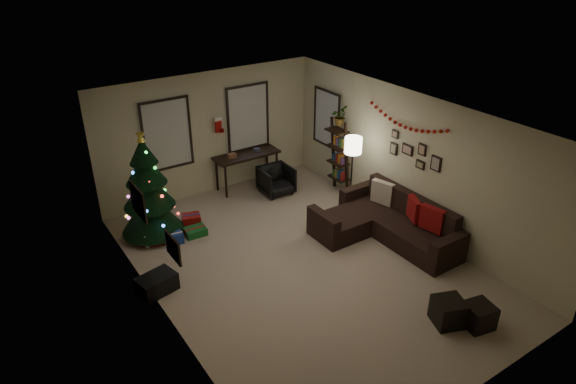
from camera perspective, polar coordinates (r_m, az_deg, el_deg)
The scene contains 29 objects.
floor at distance 9.11m, azimuth 1.60°, elevation -8.05°, with size 7.00×7.00×0.00m, color tan.
ceiling at distance 7.87m, azimuth 1.85°, elevation 8.23°, with size 7.00×7.00×0.00m, color white.
wall_back at distance 11.18m, azimuth -8.81°, elevation 6.43°, with size 5.00×5.00×0.00m, color beige.
wall_front at distance 6.37m, azimuth 20.77°, elevation -12.70°, with size 5.00×5.00×0.00m, color beige.
wall_left at distance 7.42m, azimuth -14.29°, elevation -5.51°, with size 7.00×7.00×0.00m, color beige.
wall_right at distance 9.93m, azimuth 13.57°, elevation 3.25°, with size 7.00×7.00×0.00m, color beige.
window_back_left at distance 10.75m, azimuth -13.38°, elevation 6.28°, with size 1.05×0.06×1.50m.
window_back_right at distance 11.49m, azimuth -4.52°, elevation 8.31°, with size 1.05×0.06×1.50m.
window_right_wall at distance 11.59m, azimuth 4.39°, elevation 8.21°, with size 0.06×0.90×1.30m.
christmas_tree at distance 9.84m, azimuth -15.34°, elevation -0.16°, with size 1.16×1.16×2.16m.
presents at distance 10.12m, azimuth -12.88°, elevation -4.13°, with size 1.30×0.89×0.28m.
sofa at distance 9.91m, azimuth 10.88°, elevation -3.52°, with size 1.77×2.59×0.84m.
pillow_red_a at distance 9.52m, azimuth 15.80°, elevation -2.92°, with size 0.12×0.46×0.46m, color maroon.
pillow_red_b at distance 9.77m, azimuth 13.87°, elevation -1.86°, with size 0.11×0.42×0.42m, color maroon.
pillow_cream at distance 10.27m, azimuth 10.52°, elevation -0.06°, with size 0.13×0.46×0.46m, color #BDAC99.
ottoman_near at distance 8.14m, azimuth 17.49°, elevation -12.64°, with size 0.43×0.43×0.41m, color black.
ottoman_far at distance 8.24m, azimuth 20.52°, elevation -12.81°, with size 0.40×0.40×0.38m, color black.
desk at distance 11.50m, azimuth -4.63°, elevation 3.84°, with size 1.50×0.54×0.81m.
desk_chair at distance 11.32m, azimuth -1.32°, elevation 1.34°, with size 0.62×0.58×0.64m, color black.
bookshelf at distance 11.24m, azimuth 5.71°, elevation 3.86°, with size 0.30×0.51×1.71m.
potted_plant at distance 10.93m, azimuth 5.75°, elevation 8.75°, with size 0.46×0.40×0.51m, color #4C4C4C.
floor_lamp at distance 10.24m, azimuth 7.27°, elevation 4.65°, with size 0.35×0.35×1.64m.
art_map at distance 7.92m, azimuth -16.40°, elevation -1.07°, with size 0.04×0.60×0.50m.
art_abstract at distance 6.90m, azimuth -12.73°, elevation -6.11°, with size 0.04×0.45×0.35m.
gallery at distance 9.79m, azimuth 13.94°, elevation 4.26°, with size 0.03×1.25×0.54m.
garland at distance 9.74m, azimuth 13.05°, elevation 7.72°, with size 0.08×1.90×0.30m, color #A5140C, non-canonical shape.
stocking_left at distance 11.18m, azimuth -9.64°, elevation 6.54°, with size 0.20×0.05×0.36m.
stocking_right at distance 11.10m, azimuth -7.76°, elevation 7.47°, with size 0.20×0.05×0.36m.
storage_bin at distance 8.66m, azimuth -14.46°, elevation -9.91°, with size 0.61×0.40×0.30m, color black.
Camera 1 is at (-4.36, -6.03, 5.25)m, focal length 31.81 mm.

